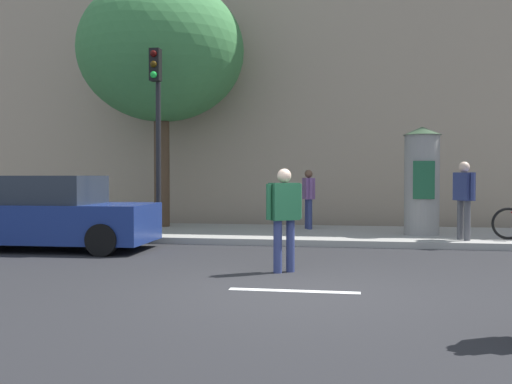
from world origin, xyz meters
The scene contains 11 objects.
ground_plane centered at (0.00, 0.00, 0.00)m, with size 80.00×80.00×0.00m, color #232326.
sidewalk_curb centered at (0.00, 7.00, 0.07)m, with size 36.00×4.00×0.15m, color #9E9B93.
lane_markings centered at (0.00, 0.00, 0.00)m, with size 25.80×0.16×0.01m.
building_backdrop centered at (0.00, 12.00, 5.92)m, with size 36.00×5.00×11.84m, color tan.
traffic_light centered at (-3.78, 5.24, 3.09)m, with size 0.24×0.45×4.38m.
poster_column centered at (2.41, 6.72, 1.48)m, with size 0.92×0.92×2.61m.
street_tree centered at (-4.55, 7.85, 5.04)m, with size 4.63×4.63×6.88m.
pedestrian_near_pole centered at (-0.32, 1.52, 1.00)m, with size 0.54×0.47×1.69m.
pedestrian_with_bag centered at (-0.41, 7.74, 1.08)m, with size 0.38×0.59×1.59m.
pedestrian_in_red_top centered at (3.20, 5.61, 1.18)m, with size 0.43×0.58×1.74m.
parked_car_blue centered at (-5.71, 3.65, 0.75)m, with size 4.50×2.06×1.58m.
Camera 1 is at (0.82, -7.93, 1.58)m, focal length 41.09 mm.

